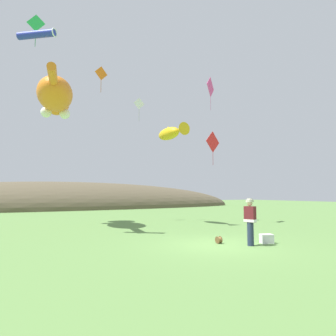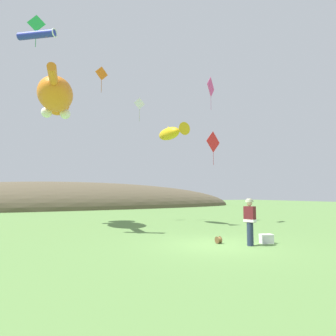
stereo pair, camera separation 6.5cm
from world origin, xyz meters
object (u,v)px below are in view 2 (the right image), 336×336
at_px(festival_attendant, 250,220).
at_px(kite_giant_cat, 56,97).
at_px(kite_spool, 218,240).
at_px(kite_diamond_orange, 102,74).
at_px(kite_diamond_red, 213,142).
at_px(picnic_cooler, 266,239).
at_px(kite_diamond_white, 139,104).
at_px(kite_tube_streamer, 37,35).
at_px(kite_diamond_green, 36,24).
at_px(kite_diamond_pink, 211,87).
at_px(kite_fish_windsock, 172,133).

distance_m(festival_attendant, kite_giant_cat, 14.07).
distance_m(kite_spool, kite_diamond_orange, 15.40).
relative_size(kite_diamond_red, kite_diamond_orange, 1.26).
distance_m(picnic_cooler, kite_diamond_white, 13.79).
distance_m(kite_giant_cat, kite_diamond_white, 5.82).
bearing_deg(kite_tube_streamer, kite_diamond_green, 87.48).
xyz_separation_m(kite_diamond_white, kite_diamond_pink, (3.64, -3.74, 0.70)).
height_order(festival_attendant, kite_diamond_white, kite_diamond_white).
bearing_deg(kite_diamond_red, kite_diamond_green, 174.77).
bearing_deg(picnic_cooler, kite_diamond_green, 129.96).
xyz_separation_m(kite_spool, kite_fish_windsock, (1.94, 7.25, 5.78)).
distance_m(kite_spool, kite_giant_cat, 13.49).
bearing_deg(picnic_cooler, kite_tube_streamer, 140.86).
distance_m(picnic_cooler, kite_diamond_orange, 16.29).
relative_size(picnic_cooler, kite_diamond_white, 0.33).
bearing_deg(kite_tube_streamer, kite_giant_cat, 70.31).
xyz_separation_m(festival_attendant, picnic_cooler, (0.95, 0.10, -0.77)).
bearing_deg(kite_diamond_white, kite_diamond_red, -29.05).
xyz_separation_m(kite_tube_streamer, kite_diamond_green, (0.13, 2.92, 2.10)).
relative_size(kite_tube_streamer, kite_diamond_green, 0.92).
height_order(kite_diamond_white, kite_diamond_pink, kite_diamond_pink).
xyz_separation_m(kite_fish_windsock, kite_diamond_red, (3.58, 0.28, -0.28)).
distance_m(festival_attendant, kite_diamond_white, 13.40).
bearing_deg(picnic_cooler, kite_diamond_white, 94.24).
relative_size(kite_spool, kite_diamond_orange, 0.14).
height_order(kite_spool, kite_giant_cat, kite_giant_cat).
relative_size(kite_fish_windsock, kite_diamond_white, 1.74).
bearing_deg(kite_diamond_orange, kite_diamond_red, -26.84).
bearing_deg(kite_tube_streamer, festival_attendant, -43.14).
relative_size(kite_fish_windsock, kite_diamond_pink, 1.33).
relative_size(festival_attendant, kite_tube_streamer, 1.00).
height_order(kite_fish_windsock, kite_diamond_orange, kite_diamond_orange).
distance_m(festival_attendant, kite_tube_streamer, 13.09).
distance_m(kite_diamond_red, kite_diamond_pink, 3.83).
relative_size(kite_spool, kite_fish_windsock, 0.09).
relative_size(picnic_cooler, kite_diamond_green, 0.30).
height_order(kite_giant_cat, kite_fish_windsock, kite_giant_cat).
bearing_deg(kite_diamond_pink, kite_diamond_orange, 142.20).
xyz_separation_m(picnic_cooler, kite_diamond_green, (-7.96, 9.50, 11.58)).
height_order(kite_giant_cat, kite_diamond_pink, kite_diamond_pink).
bearing_deg(picnic_cooler, kite_diamond_red, 65.51).
xyz_separation_m(kite_diamond_red, kite_diamond_pink, (-1.02, -1.15, 3.51)).
distance_m(kite_diamond_white, kite_diamond_orange, 3.49).
bearing_deg(kite_tube_streamer, kite_diamond_orange, 49.16).
bearing_deg(kite_spool, festival_attendant, -53.56).
relative_size(kite_spool, kite_giant_cat, 0.04).
height_order(kite_spool, picnic_cooler, picnic_cooler).
height_order(kite_tube_streamer, kite_diamond_white, kite_tube_streamer).
bearing_deg(kite_diamond_orange, kite_giant_cat, -157.54).
xyz_separation_m(picnic_cooler, kite_diamond_pink, (2.82, 7.27, 8.97)).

